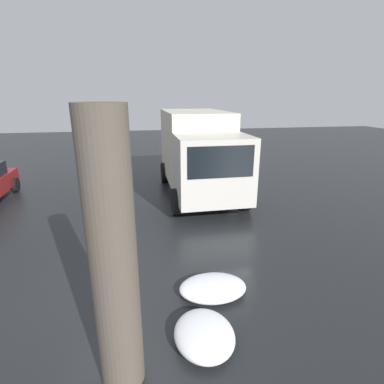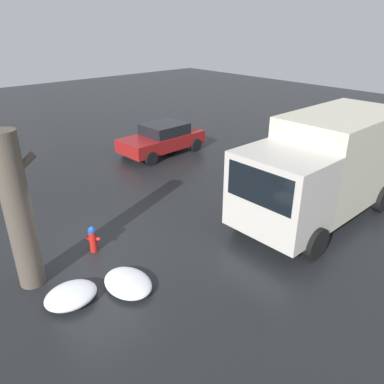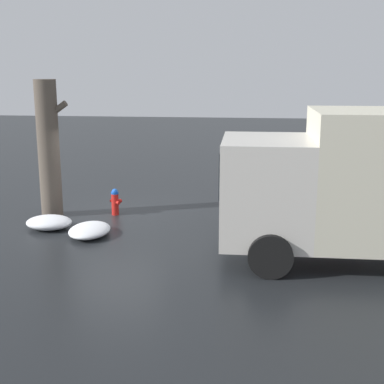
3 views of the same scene
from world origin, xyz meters
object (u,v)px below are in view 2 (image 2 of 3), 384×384
object	(u,v)px
fire_hydrant	(93,239)
delivery_truck	(325,165)
parked_car	(162,138)
pedestrian	(294,216)
tree_trunk	(19,213)

from	to	relation	value
fire_hydrant	delivery_truck	distance (m)	7.18
delivery_truck	parked_car	distance (m)	8.36
delivery_truck	pedestrian	bearing A→B (deg)	102.00
fire_hydrant	tree_trunk	distance (m)	2.33
pedestrian	fire_hydrant	bearing A→B (deg)	14.07
pedestrian	delivery_truck	bearing A→B (deg)	-114.56
tree_trunk	pedestrian	bearing A→B (deg)	-27.99
fire_hydrant	pedestrian	xyz separation A→B (m)	(4.27, -3.45, 0.55)
fire_hydrant	pedestrian	world-z (taller)	pedestrian
fire_hydrant	delivery_truck	bearing A→B (deg)	-73.43
delivery_truck	parked_car	xyz separation A→B (m)	(0.08, 8.29, -1.02)
tree_trunk	parked_car	xyz separation A→B (m)	(8.24, 5.56, -1.18)
tree_trunk	parked_car	size ratio (longest dim) A/B	0.92
delivery_truck	tree_trunk	bearing A→B (deg)	71.00
fire_hydrant	delivery_truck	world-z (taller)	delivery_truck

